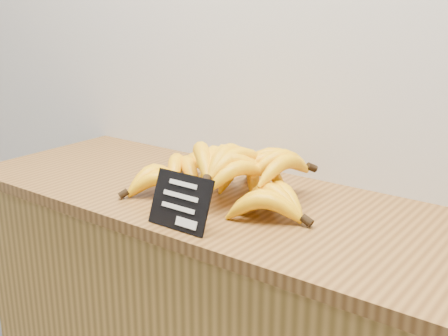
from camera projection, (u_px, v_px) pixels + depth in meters
counter_top at (236, 204)px, 1.38m from camera, size 1.50×0.54×0.03m
chalkboard_sign at (180, 202)px, 1.19m from camera, size 0.15×0.05×0.11m
banana_pile at (226, 173)px, 1.38m from camera, size 0.54×0.37×0.13m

